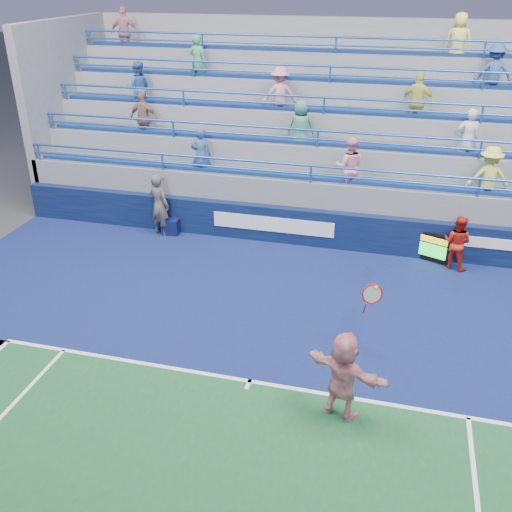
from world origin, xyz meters
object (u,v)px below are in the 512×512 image
(tennis_player, at_px, (343,375))
(ball_girl, at_px, (457,243))
(judge_chair, at_px, (172,225))
(serve_speed_board, at_px, (429,247))
(line_judge, at_px, (159,205))

(tennis_player, relative_size, ball_girl, 1.83)
(judge_chair, xyz_separation_m, tennis_player, (6.00, -6.70, 0.58))
(serve_speed_board, relative_size, judge_chair, 1.33)
(line_judge, relative_size, ball_girl, 1.27)
(serve_speed_board, distance_m, judge_chair, 7.60)
(line_judge, xyz_separation_m, ball_girl, (8.57, -0.08, -0.20))
(tennis_player, xyz_separation_m, line_judge, (-6.29, 6.56, 0.09))
(line_judge, bearing_deg, tennis_player, 155.28)
(judge_chair, xyz_separation_m, ball_girl, (8.28, -0.22, 0.47))
(judge_chair, relative_size, ball_girl, 0.58)
(ball_girl, bearing_deg, serve_speed_board, 1.99)
(serve_speed_board, relative_size, ball_girl, 0.78)
(tennis_player, bearing_deg, judge_chair, 131.84)
(line_judge, height_order, ball_girl, line_judge)
(judge_chair, height_order, ball_girl, ball_girl)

